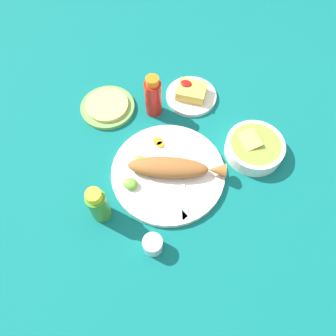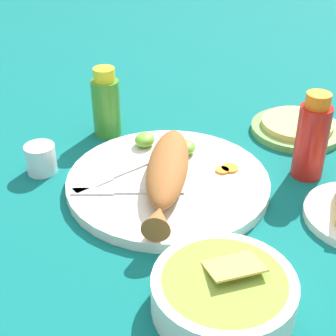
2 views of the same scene
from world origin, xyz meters
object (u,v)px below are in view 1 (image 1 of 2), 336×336
(fork_far, at_px, (168,198))
(hot_sauce_bottle_red, at_px, (153,97))
(guacamole_bowl, at_px, (254,147))
(fried_fish, at_px, (173,168))
(tortilla_plate, at_px, (108,107))
(side_plate_fries, at_px, (190,96))
(salt_cup, at_px, (153,245))
(fork_near, at_px, (184,194))
(hot_sauce_bottle_green, at_px, (98,205))
(main_plate, at_px, (168,173))

(fork_far, distance_m, hot_sauce_bottle_red, 0.34)
(guacamole_bowl, bearing_deg, hot_sauce_bottle_red, -12.52)
(fork_far, xyz_separation_m, guacamole_bowl, (-0.22, -0.24, 0.01))
(fried_fish, distance_m, tortilla_plate, 0.34)
(tortilla_plate, bearing_deg, side_plate_fries, -155.03)
(salt_cup, distance_m, side_plate_fries, 0.55)
(fork_near, distance_m, guacamole_bowl, 0.27)
(fork_near, distance_m, hot_sauce_bottle_green, 0.25)
(fried_fish, height_order, side_plate_fries, fried_fish)
(fork_near, height_order, salt_cup, salt_cup)
(fork_near, distance_m, fork_far, 0.05)
(guacamole_bowl, height_order, tortilla_plate, guacamole_bowl)
(side_plate_fries, bearing_deg, hot_sauce_bottle_green, 73.42)
(fork_far, relative_size, tortilla_plate, 0.86)
(main_plate, distance_m, fork_near, 0.09)
(main_plate, relative_size, hot_sauce_bottle_red, 2.21)
(salt_cup, bearing_deg, hot_sauce_bottle_green, -18.50)
(main_plate, distance_m, hot_sauce_bottle_red, 0.26)
(fork_far, height_order, side_plate_fries, fork_far)
(salt_cup, relative_size, side_plate_fries, 0.31)
(fried_fish, relative_size, hot_sauce_bottle_green, 2.12)
(main_plate, xyz_separation_m, fork_far, (-0.02, 0.09, 0.01))
(hot_sauce_bottle_green, height_order, side_plate_fries, hot_sauce_bottle_green)
(fried_fish, height_order, hot_sauce_bottle_green, hot_sauce_bottle_green)
(hot_sauce_bottle_green, xyz_separation_m, salt_cup, (-0.17, 0.06, -0.04))
(hot_sauce_bottle_red, distance_m, guacamole_bowl, 0.36)
(fork_near, height_order, hot_sauce_bottle_red, hot_sauce_bottle_red)
(hot_sauce_bottle_red, bearing_deg, salt_cup, 105.83)
(guacamole_bowl, distance_m, tortilla_plate, 0.51)
(salt_cup, bearing_deg, guacamole_bowl, -120.43)
(salt_cup, xyz_separation_m, tortilla_plate, (0.29, -0.43, -0.02))
(hot_sauce_bottle_green, height_order, tortilla_plate, hot_sauce_bottle_green)
(fork_near, bearing_deg, tortilla_plate, -144.55)
(main_plate, relative_size, fork_near, 1.92)
(hot_sauce_bottle_red, height_order, guacamole_bowl, hot_sauce_bottle_red)
(hot_sauce_bottle_green, height_order, salt_cup, hot_sauce_bottle_green)
(main_plate, distance_m, tortilla_plate, 0.33)
(main_plate, bearing_deg, salt_cup, 94.78)
(main_plate, distance_m, salt_cup, 0.23)
(hot_sauce_bottle_red, relative_size, hot_sauce_bottle_green, 1.12)
(guacamole_bowl, bearing_deg, side_plate_fries, -34.59)
(hot_sauce_bottle_red, relative_size, guacamole_bowl, 0.86)
(tortilla_plate, bearing_deg, main_plate, 144.06)
(main_plate, height_order, fork_far, fork_far)
(hot_sauce_bottle_green, relative_size, guacamole_bowl, 0.77)
(fried_fish, bearing_deg, main_plate, 0.00)
(tortilla_plate, bearing_deg, hot_sauce_bottle_green, 107.61)
(fork_near, height_order, side_plate_fries, fork_near)
(fried_fish, bearing_deg, hot_sauce_bottle_green, 35.67)
(fork_far, bearing_deg, fried_fish, 128.79)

